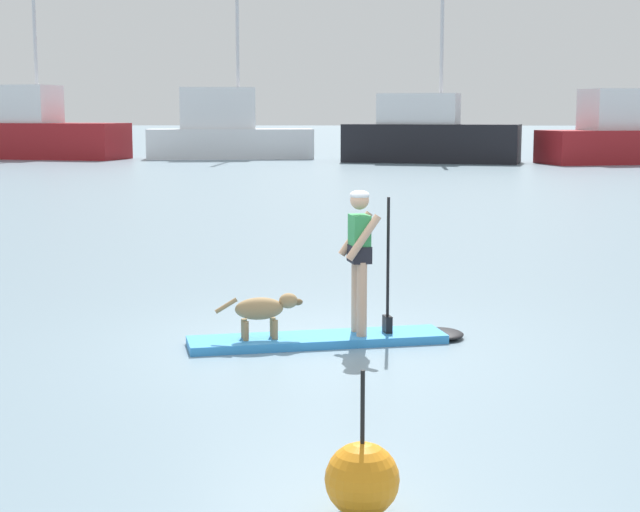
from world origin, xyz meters
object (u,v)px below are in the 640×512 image
at_px(moored_boat_starboard, 25,131).
at_px(person_paddler, 361,251).
at_px(marker_buoy, 362,479).
at_px(moored_boat_far_port, 226,132).
at_px(moored_boat_center, 429,136).
at_px(dog, 264,309).
at_px(paddleboard, 336,339).

bearing_deg(moored_boat_starboard, person_paddler, -67.57).
bearing_deg(person_paddler, marker_buoy, -90.45).
relative_size(moored_boat_far_port, marker_buoy, 11.19).
xyz_separation_m(moored_boat_starboard, moored_boat_center, (23.53, -4.01, -0.17)).
distance_m(moored_boat_starboard, moored_boat_center, 23.87).
bearing_deg(person_paddler, dog, -166.25).
relative_size(paddleboard, moored_boat_far_port, 0.30).
bearing_deg(moored_boat_far_port, moored_boat_starboard, 179.37).
bearing_deg(marker_buoy, moored_boat_center, 84.98).
distance_m(person_paddler, marker_buoy, 5.18).
height_order(person_paddler, moored_boat_starboard, moored_boat_starboard).
relative_size(dog, moored_boat_starboard, 0.08).
xyz_separation_m(dog, moored_boat_center, (5.30, 43.16, 1.01)).
height_order(paddleboard, person_paddler, person_paddler).
distance_m(paddleboard, dog, 0.95).
xyz_separation_m(moored_boat_starboard, marker_buoy, (19.31, -52.01, -1.36)).
xyz_separation_m(moored_boat_center, marker_buoy, (-4.22, -48.00, -1.19)).
bearing_deg(person_paddler, moored_boat_center, 84.44).
bearing_deg(paddleboard, moored_boat_far_port, 98.61).
distance_m(person_paddler, dog, 1.33).
relative_size(person_paddler, dog, 1.68).
bearing_deg(dog, marker_buoy, -77.40).
bearing_deg(moored_boat_center, moored_boat_starboard, 170.33).
height_order(person_paddler, moored_boat_center, moored_boat_center).
distance_m(dog, moored_boat_center, 43.50).
bearing_deg(moored_boat_starboard, paddleboard, -67.90).
distance_m(moored_boat_center, marker_buoy, 48.20).
height_order(moored_boat_starboard, moored_boat_center, moored_boat_starboard).
relative_size(moored_boat_far_port, moored_boat_center, 1.14).
xyz_separation_m(person_paddler, moored_boat_center, (4.18, 42.89, 0.36)).
bearing_deg(marker_buoy, moored_boat_starboard, 110.37).
bearing_deg(moored_boat_far_port, dog, -82.43).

